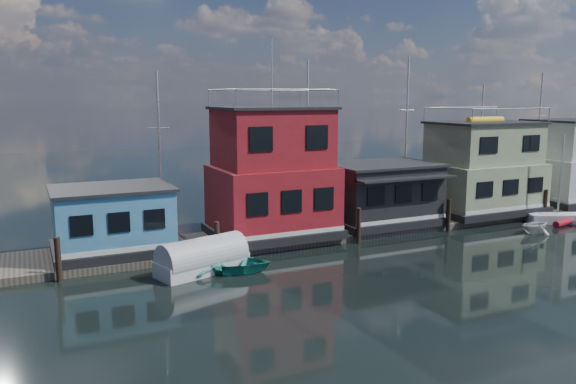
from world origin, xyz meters
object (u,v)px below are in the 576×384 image
houseboat_blue (113,220)px  dinghy_teal (230,263)px  houseboat_white (575,163)px  dinghy_white (535,224)px  red_kayak (567,222)px  day_sailer (557,217)px  houseboat_dark (381,193)px  houseboat_green (482,169)px  tarp_runabout (202,258)px  houseboat_red (272,175)px

houseboat_blue → dinghy_teal: bearing=-43.9°
dinghy_teal → houseboat_white: bearing=-52.4°
dinghy_white → red_kayak: bearing=-76.8°
red_kayak → day_sailer: 0.85m
houseboat_white → dinghy_teal: size_ratio=1.96×
houseboat_blue → houseboat_dark: houseboat_dark is taller
houseboat_green → day_sailer: size_ratio=1.33×
houseboat_blue → day_sailer: (29.93, -3.96, -1.82)m
day_sailer → tarp_runabout: 26.21m
red_kayak → houseboat_green: bearing=113.0°
houseboat_green → tarp_runabout: (-22.78, -4.29, -2.84)m
houseboat_red → dinghy_teal: size_ratio=2.77×
dinghy_teal → dinghy_white: size_ratio=1.84×
houseboat_green → houseboat_white: houseboat_green is taller
dinghy_white → houseboat_dark: bearing=58.7°
houseboat_green → day_sailer: bearing=-49.1°
houseboat_dark → tarp_runabout: houseboat_dark is taller
houseboat_blue → houseboat_green: size_ratio=0.76×
houseboat_dark → dinghy_white: bearing=-33.6°
red_kayak → dinghy_white: (-4.07, -0.79, 0.38)m
dinghy_white → houseboat_white: bearing=-60.1°
houseboat_green → houseboat_white: (10.00, -0.00, -0.01)m
red_kayak → dinghy_teal: size_ratio=0.73×
dinghy_white → day_sailer: (4.08, 1.62, -0.22)m
houseboat_red → tarp_runabout: 7.96m
red_kayak → day_sailer: bearing=77.1°
houseboat_red → houseboat_white: (27.00, 0.00, -0.57)m
houseboat_dark → dinghy_teal: (-12.50, -4.80, -1.97)m
houseboat_green → houseboat_white: bearing=-0.0°
dinghy_white → houseboat_green: bearing=-4.3°
tarp_runabout → dinghy_teal: bearing=-38.8°
houseboat_blue → houseboat_white: (36.50, 0.00, 1.33)m
dinghy_teal → dinghy_white: bearing=-63.2°
houseboat_dark → houseboat_white: bearing=0.1°
houseboat_dark → red_kayak: 13.49m
dinghy_white → day_sailer: 4.39m
houseboat_white → red_kayak: size_ratio=2.68×
houseboat_red → tarp_runabout: houseboat_red is taller
houseboat_dark → red_kayak: bearing=-21.0°
houseboat_dark → houseboat_red: bearing=179.9°
houseboat_white → tarp_runabout: (-32.78, -4.29, -2.82)m
houseboat_white → red_kayak: houseboat_white is taller
houseboat_blue → day_sailer: day_sailer is taller
houseboat_red → houseboat_green: houseboat_red is taller
day_sailer → houseboat_red: bearing=-167.3°
red_kayak → houseboat_blue: bearing=158.3°
dinghy_white → day_sailer: bearing=-66.1°
red_kayak → dinghy_teal: bearing=167.5°
houseboat_green → houseboat_white: 10.00m
dinghy_teal → red_kayak: bearing=-61.0°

